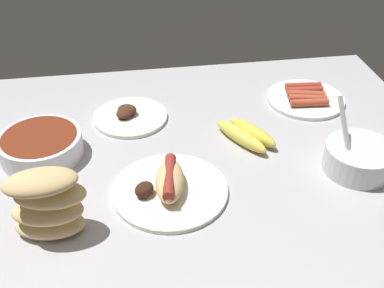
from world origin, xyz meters
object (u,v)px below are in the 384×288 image
Objects in this scene: plate_grilled_meat at (130,116)px; plate_sausages at (306,97)px; plate_hotdog_assembled at (169,186)px; bread_stack at (47,203)px; banana_bunch at (247,134)px; bowl_coleslaw at (359,157)px; bowl_chili at (41,145)px.

plate_grilled_meat is 0.90× the size of plate_sausages.
plate_hotdog_assembled reaches higher than plate_grilled_meat.
plate_hotdog_assembled is (-23.26, -7.54, -5.47)cm from bread_stack.
banana_bunch is 31.20cm from plate_grilled_meat.
bowl_coleslaw reaches higher than banana_bunch.
plate_sausages is at bearing -168.02° from bowl_chili.
bowl_coleslaw is 0.64× the size of plate_hotdog_assembled.
bread_stack is (44.06, 23.59, 5.40)cm from banana_bunch.
bowl_chili reaches higher than banana_bunch.
bowl_chili is at bearing 31.83° from plate_grilled_meat.
banana_bunch is at bearing 178.44° from bowl_chili.
banana_bunch is at bearing -151.83° from bread_stack.
bowl_chili reaches higher than plate_grilled_meat.
bowl_coleslaw is 0.74× the size of plate_sausages.
plate_grilled_meat is 57.38cm from bowl_coleslaw.
bread_stack is 0.72× the size of plate_sausages.
plate_grilled_meat is at bearing -77.09° from plate_hotdog_assembled.
plate_grilled_meat reaches higher than banana_bunch.
banana_bunch is 26.27cm from bowl_coleslaw.
plate_hotdog_assembled is (-6.94, 30.29, 0.85)cm from plate_grilled_meat.
bowl_chili is at bearing -1.56° from banana_bunch.
bread_stack is (65.94, 9.13, 3.85)cm from bowl_coleslaw.
plate_grilled_meat is 1.01× the size of bowl_chili.
plate_grilled_meat is 24.58cm from bowl_chili.
bowl_coleslaw is at bearing -172.12° from bread_stack.
banana_bunch is 0.67× the size of plate_hotdog_assembled.
plate_grilled_meat is 1.25× the size of bread_stack.
bowl_coleslaw is 42.74cm from plate_hotdog_assembled.
bowl_coleslaw is (-49.63, 28.70, 2.46)cm from plate_grilled_meat.
plate_grilled_meat is at bearing -30.04° from bowl_coleslaw.
bowl_chili is (4.49, -24.92, -4.16)cm from bread_stack.
plate_sausages is 1.13× the size of bowl_chili.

